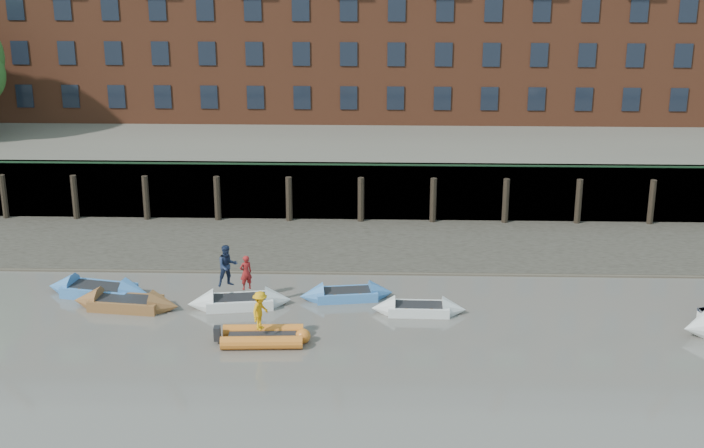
{
  "coord_description": "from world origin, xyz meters",
  "views": [
    {
      "loc": [
        2.98,
        -30.07,
        17.42
      ],
      "look_at": [
        1.78,
        12.0,
        3.2
      ],
      "focal_mm": 50.0,
      "sensor_mm": 36.0,
      "label": 1
    }
  ],
  "objects_px": {
    "rib_tender": "(266,337)",
    "person_rower_a": "(246,272)",
    "rowboat_2": "(126,303)",
    "person_rower_b": "(227,266)",
    "rowboat_5": "(419,309)",
    "rowboat_1": "(99,291)",
    "person_rib_crew": "(260,310)",
    "rowboat_4": "(346,294)",
    "rowboat_3": "(240,302)"
  },
  "relations": [
    {
      "from": "rowboat_1",
      "to": "rowboat_4",
      "type": "bearing_deg",
      "value": 11.34
    },
    {
      "from": "rowboat_5",
      "to": "person_rower_a",
      "type": "bearing_deg",
      "value": 177.9
    },
    {
      "from": "rowboat_4",
      "to": "person_rower_b",
      "type": "height_order",
      "value": "person_rower_b"
    },
    {
      "from": "rowboat_1",
      "to": "rib_tender",
      "type": "xyz_separation_m",
      "value": [
        8.17,
        -4.69,
        0.02
      ]
    },
    {
      "from": "rowboat_5",
      "to": "person_rower_b",
      "type": "xyz_separation_m",
      "value": [
        -8.45,
        0.76,
        1.63
      ]
    },
    {
      "from": "rowboat_4",
      "to": "person_rower_a",
      "type": "xyz_separation_m",
      "value": [
        -4.37,
        -1.13,
        1.46
      ]
    },
    {
      "from": "person_rower_b",
      "to": "rowboat_1",
      "type": "bearing_deg",
      "value": 147.51
    },
    {
      "from": "rowboat_2",
      "to": "person_rib_crew",
      "type": "xyz_separation_m",
      "value": [
        6.38,
        -3.26,
        1.16
      ]
    },
    {
      "from": "person_rower_a",
      "to": "person_rib_crew",
      "type": "height_order",
      "value": "person_rower_a"
    },
    {
      "from": "rowboat_2",
      "to": "person_rower_a",
      "type": "distance_m",
      "value": 5.54
    },
    {
      "from": "rowboat_2",
      "to": "rowboat_4",
      "type": "bearing_deg",
      "value": 14.97
    },
    {
      "from": "rib_tender",
      "to": "person_rib_crew",
      "type": "distance_m",
      "value": 1.16
    },
    {
      "from": "rowboat_2",
      "to": "rowboat_5",
      "type": "distance_m",
      "value": 12.93
    },
    {
      "from": "rowboat_5",
      "to": "rowboat_1",
      "type": "bearing_deg",
      "value": 174.77
    },
    {
      "from": "rowboat_2",
      "to": "person_rower_b",
      "type": "distance_m",
      "value": 4.8
    },
    {
      "from": "rowboat_3",
      "to": "rowboat_4",
      "type": "height_order",
      "value": "rowboat_3"
    },
    {
      "from": "rowboat_4",
      "to": "rowboat_5",
      "type": "distance_m",
      "value": 3.55
    },
    {
      "from": "person_rower_a",
      "to": "person_rower_b",
      "type": "xyz_separation_m",
      "value": [
        -0.87,
        0.36,
        0.16
      ]
    },
    {
      "from": "rowboat_5",
      "to": "rib_tender",
      "type": "relative_size",
      "value": 1.13
    },
    {
      "from": "rowboat_1",
      "to": "rowboat_2",
      "type": "xyz_separation_m",
      "value": [
        1.58,
        -1.39,
        -0.01
      ]
    },
    {
      "from": "rowboat_2",
      "to": "rowboat_5",
      "type": "bearing_deg",
      "value": 6.28
    },
    {
      "from": "rowboat_4",
      "to": "rowboat_5",
      "type": "relative_size",
      "value": 1.06
    },
    {
      "from": "rowboat_5",
      "to": "person_rower_b",
      "type": "height_order",
      "value": "person_rower_b"
    },
    {
      "from": "person_rower_a",
      "to": "rowboat_3",
      "type": "bearing_deg",
      "value": -47.32
    },
    {
      "from": "rowboat_4",
      "to": "rib_tender",
      "type": "xyz_separation_m",
      "value": [
        -3.13,
        -4.66,
        0.05
      ]
    },
    {
      "from": "rib_tender",
      "to": "person_rower_a",
      "type": "xyz_separation_m",
      "value": [
        -1.25,
        3.53,
        1.41
      ]
    },
    {
      "from": "rib_tender",
      "to": "rowboat_4",
      "type": "bearing_deg",
      "value": 53.21
    },
    {
      "from": "rowboat_2",
      "to": "rowboat_4",
      "type": "relative_size",
      "value": 1.13
    },
    {
      "from": "rib_tender",
      "to": "person_rower_b",
      "type": "relative_size",
      "value": 1.93
    },
    {
      "from": "rowboat_4",
      "to": "rib_tender",
      "type": "height_order",
      "value": "rowboat_4"
    },
    {
      "from": "rowboat_5",
      "to": "person_rib_crew",
      "type": "height_order",
      "value": "person_rib_crew"
    },
    {
      "from": "rowboat_3",
      "to": "person_rib_crew",
      "type": "height_order",
      "value": "person_rib_crew"
    },
    {
      "from": "rib_tender",
      "to": "person_rower_a",
      "type": "relative_size",
      "value": 2.33
    },
    {
      "from": "rowboat_5",
      "to": "rib_tender",
      "type": "xyz_separation_m",
      "value": [
        -6.34,
        -3.14,
        0.06
      ]
    },
    {
      "from": "person_rower_a",
      "to": "rib_tender",
      "type": "bearing_deg",
      "value": 78.26
    },
    {
      "from": "rowboat_2",
      "to": "person_rower_b",
      "type": "relative_size",
      "value": 2.61
    },
    {
      "from": "rowboat_2",
      "to": "rowboat_4",
      "type": "xyz_separation_m",
      "value": [
        9.72,
        1.36,
        -0.03
      ]
    },
    {
      "from": "rowboat_5",
      "to": "person_rib_crew",
      "type": "xyz_separation_m",
      "value": [
        -6.55,
        -3.09,
        1.2
      ]
    },
    {
      "from": "person_rower_b",
      "to": "person_rib_crew",
      "type": "height_order",
      "value": "person_rower_b"
    },
    {
      "from": "rowboat_4",
      "to": "rowboat_3",
      "type": "bearing_deg",
      "value": -176.21
    },
    {
      "from": "rowboat_3",
      "to": "rib_tender",
      "type": "distance_m",
      "value": 3.96
    },
    {
      "from": "rowboat_4",
      "to": "rowboat_5",
      "type": "xyz_separation_m",
      "value": [
        3.21,
        -1.52,
        -0.01
      ]
    },
    {
      "from": "rowboat_1",
      "to": "rib_tender",
      "type": "distance_m",
      "value": 9.42
    },
    {
      "from": "rowboat_3",
      "to": "rowboat_4",
      "type": "bearing_deg",
      "value": 3.68
    },
    {
      "from": "rowboat_1",
      "to": "rowboat_3",
      "type": "distance_m",
      "value": 6.67
    },
    {
      "from": "rowboat_2",
      "to": "rib_tender",
      "type": "xyz_separation_m",
      "value": [
        6.59,
        -3.3,
        0.03
      ]
    },
    {
      "from": "rowboat_1",
      "to": "person_rib_crew",
      "type": "xyz_separation_m",
      "value": [
        7.96,
        -4.65,
        1.15
      ]
    },
    {
      "from": "rowboat_5",
      "to": "person_rower_a",
      "type": "distance_m",
      "value": 7.73
    },
    {
      "from": "rowboat_3",
      "to": "rowboat_5",
      "type": "relative_size",
      "value": 1.14
    },
    {
      "from": "rowboat_2",
      "to": "person_rib_crew",
      "type": "distance_m",
      "value": 7.26
    }
  ]
}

